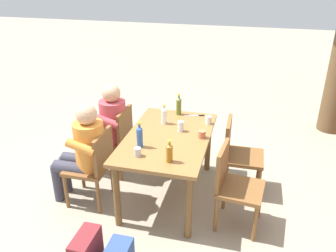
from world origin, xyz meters
TOP-DOWN VIEW (x-y plane):
  - ground_plane at (0.00, 0.00)m, footprint 24.00×24.00m
  - dining_table at (0.00, 0.00)m, footprint 1.44×0.89m
  - chair_near_right at (0.32, -0.74)m, footprint 0.44×0.44m
  - chair_near_left at (-0.32, -0.74)m, footprint 0.45×0.45m
  - chair_far_right at (0.31, 0.74)m, footprint 0.49×0.49m
  - chair_far_left at (-0.32, 0.74)m, footprint 0.44×0.44m
  - person_in_white_shirt at (0.32, -0.85)m, footprint 0.47×0.62m
  - person_in_plaid_shirt at (-0.32, -0.85)m, footprint 0.47×0.62m
  - bottle_olive at (-0.60, -0.02)m, footprint 0.06×0.06m
  - bottle_blue at (0.30, -0.22)m, footprint 0.06×0.06m
  - bottle_amber at (0.51, 0.14)m, footprint 0.06×0.06m
  - bottle_clear at (-0.30, -0.12)m, footprint 0.06×0.06m
  - cup_glass at (-0.15, 0.11)m, footprint 0.07×0.07m
  - cup_terracotta at (-0.05, 0.36)m, footprint 0.08×0.08m
  - cup_steel at (0.48, -0.18)m, footprint 0.07×0.07m
  - cup_white at (-0.42, 0.38)m, footprint 0.07×0.07m
  - table_knife at (-0.61, 0.20)m, footprint 0.09×0.24m

SIDE VIEW (x-z plane):
  - ground_plane at x=0.00m, z-range 0.00..0.00m
  - chair_near_right at x=0.32m, z-range 0.05..0.92m
  - chair_near_left at x=-0.32m, z-range 0.05..0.92m
  - chair_far_right at x=0.31m, z-range 0.05..0.92m
  - chair_far_left at x=-0.32m, z-range 0.05..0.92m
  - person_in_white_shirt at x=0.32m, z-range 0.07..1.25m
  - person_in_plaid_shirt at x=-0.32m, z-range 0.07..1.25m
  - dining_table at x=0.00m, z-range 0.28..1.04m
  - table_knife at x=-0.61m, z-range 0.76..0.77m
  - cup_terracotta at x=-0.05m, z-range 0.76..0.84m
  - cup_steel at x=0.48m, z-range 0.76..0.85m
  - cup_white at x=-0.42m, z-range 0.76..0.85m
  - cup_glass at x=-0.15m, z-range 0.76..0.88m
  - bottle_amber at x=0.51m, z-range 0.74..0.97m
  - bottle_clear at x=-0.30m, z-range 0.74..0.98m
  - bottle_olive at x=-0.60m, z-range 0.74..1.01m
  - bottle_blue at x=0.30m, z-range 0.74..1.02m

